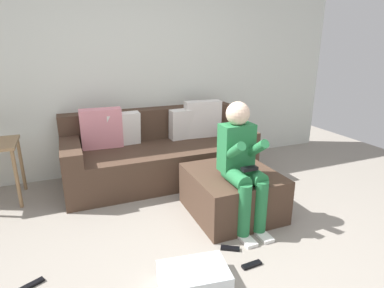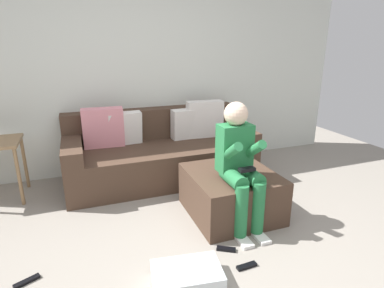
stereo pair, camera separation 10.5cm
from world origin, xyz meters
name	(u,v)px [view 1 (the left image)]	position (x,y,z in m)	size (l,w,h in m)	color
ground_plane	(219,281)	(0.00, 0.00, 0.00)	(7.55, 7.55, 0.00)	gray
wall_back	(136,72)	(0.00, 2.40, 1.26)	(5.81, 0.10, 2.53)	silver
couch_sectional	(158,152)	(0.13, 1.94, 0.33)	(2.22, 0.96, 0.90)	#473326
ottoman	(232,192)	(0.55, 0.81, 0.22)	(0.80, 0.84, 0.43)	#473326
person_seated	(242,162)	(0.51, 0.60, 0.62)	(0.30, 0.59, 1.13)	#26723F
storage_bin	(194,277)	(-0.18, 0.03, 0.06)	(0.48, 0.31, 0.13)	silver
remote_near_ottoman	(252,265)	(0.30, 0.05, 0.01)	(0.16, 0.04, 0.02)	black
remote_by_storage_bin	(230,248)	(0.24, 0.28, 0.01)	(0.16, 0.05, 0.02)	black
remote_under_side_table	(31,285)	(-1.23, 0.44, 0.01)	(0.17, 0.04, 0.02)	black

